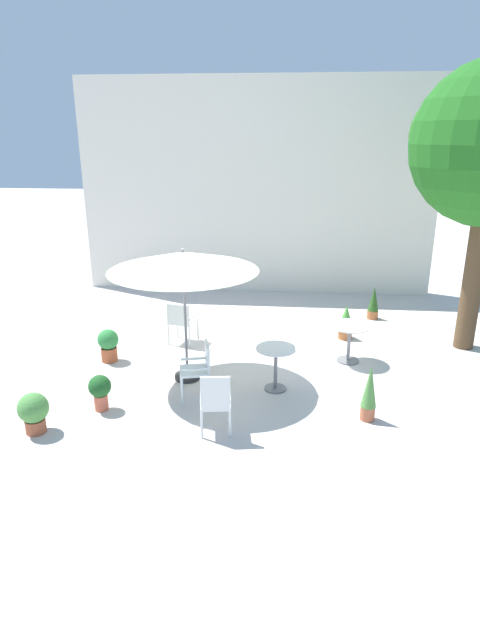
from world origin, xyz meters
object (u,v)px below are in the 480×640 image
object	(u,v)px
potted_plant_1	(100,390)
potted_plant_3	(34,411)
cafe_table_0	(276,361)
patio_umbrella_0	(183,262)
potted_plant_4	(346,321)
potted_plant_0	(373,303)
cafe_table_1	(349,336)
patio_chair_0	(199,366)
potted_plant_2	(108,344)
patio_chair_1	(215,400)
patio_chair_2	(181,320)
potted_plant_5	(369,393)

from	to	relation	value
potted_plant_1	potted_plant_3	size ratio (longest dim) A/B	0.95
cafe_table_0	potted_plant_3	size ratio (longest dim) A/B	1.24
patio_umbrella_0	potted_plant_4	size ratio (longest dim) A/B	3.42
potted_plant_0	cafe_table_1	bearing A→B (deg)	-107.82
patio_chair_0	potted_plant_3	size ratio (longest dim) A/B	1.52
potted_plant_2	potted_plant_4	world-z (taller)	potted_plant_4
cafe_table_0	cafe_table_1	world-z (taller)	cafe_table_0
patio_chair_0	potted_plant_4	world-z (taller)	patio_chair_0
patio_chair_0	potted_plant_2	xyz separation A→B (m)	(-1.92, 1.24, -0.19)
potted_plant_3	potted_plant_4	size ratio (longest dim) A/B	0.84
patio_umbrella_0	potted_plant_3	size ratio (longest dim) A/B	4.07
potted_plant_3	potted_plant_4	bearing A→B (deg)	40.84
potted_plant_2	patio_chair_0	bearing A→B (deg)	-32.84
patio_chair_1	potted_plant_4	size ratio (longest dim) A/B	1.31
patio_chair_2	potted_plant_2	xyz separation A→B (m)	(-1.18, -0.97, -0.17)
potted_plant_4	cafe_table_0	bearing A→B (deg)	-119.27
potted_plant_2	potted_plant_3	distance (m)	2.52
patio_chair_2	potted_plant_3	bearing A→B (deg)	-112.16
potted_plant_2	potted_plant_1	bearing A→B (deg)	-75.19
cafe_table_1	potted_plant_2	xyz separation A→B (m)	(-4.43, -0.40, -0.16)
patio_chair_1	potted_plant_1	bearing A→B (deg)	164.64
patio_chair_1	potted_plant_5	bearing A→B (deg)	15.11
patio_umbrella_0	cafe_table_0	world-z (taller)	patio_umbrella_0
patio_chair_1	potted_plant_2	size ratio (longest dim) A/B	1.52
potted_plant_2	potted_plant_3	bearing A→B (deg)	-95.40
patio_umbrella_0	potted_plant_4	xyz separation A→B (m)	(2.89, 2.17, -1.69)
patio_umbrella_0	cafe_table_1	xyz separation A→B (m)	(2.84, 1.00, -1.56)
cafe_table_1	patio_chair_2	size ratio (longest dim) A/B	0.86
cafe_table_0	potted_plant_5	world-z (taller)	potted_plant_5
cafe_table_1	potted_plant_3	distance (m)	5.50
potted_plant_2	potted_plant_4	distance (m)	4.75
cafe_table_1	patio_chair_0	xyz separation A→B (m)	(-2.51, -1.64, 0.04)
patio_chair_0	cafe_table_0	bearing A→B (deg)	17.25
potted_plant_4	patio_chair_2	bearing A→B (deg)	-169.70
potted_plant_5	patio_chair_2	bearing A→B (deg)	141.19
patio_chair_2	potted_plant_4	bearing A→B (deg)	10.30
cafe_table_0	potted_plant_0	bearing A→B (deg)	60.60
potted_plant_0	potted_plant_5	world-z (taller)	potted_plant_5
potted_plant_3	potted_plant_5	size ratio (longest dim) A/B	0.69
patio_chair_2	potted_plant_2	distance (m)	1.53
potted_plant_3	potted_plant_4	xyz separation A→B (m)	(4.72, 4.08, 0.04)
potted_plant_1	patio_chair_0	bearing A→B (deg)	21.11
cafe_table_0	patio_chair_1	xyz separation A→B (m)	(-0.79, -1.44, 0.01)
patio_umbrella_0	cafe_table_0	xyz separation A→B (m)	(1.53, -0.27, -1.55)
patio_umbrella_0	patio_chair_2	xyz separation A→B (m)	(-0.41, 1.57, -1.55)
patio_chair_0	potted_plant_0	size ratio (longest dim) A/B	1.23
potted_plant_4	cafe_table_1	bearing A→B (deg)	-92.51
cafe_table_0	potted_plant_4	world-z (taller)	cafe_table_0
potted_plant_0	potted_plant_4	world-z (taller)	potted_plant_0
patio_umbrella_0	potted_plant_1	world-z (taller)	patio_umbrella_0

